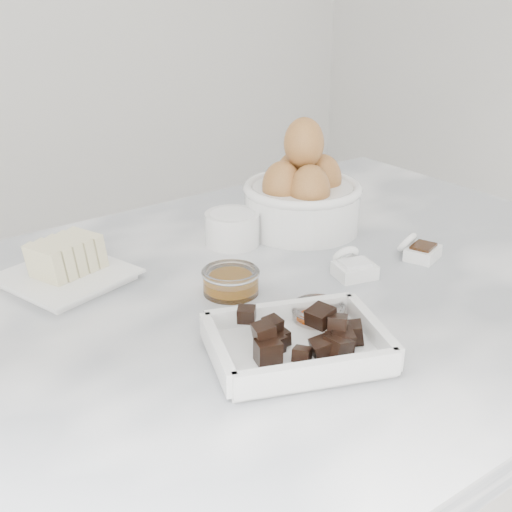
{
  "coord_description": "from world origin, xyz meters",
  "views": [
    {
      "loc": [
        -0.52,
        -0.67,
        1.36
      ],
      "look_at": [
        0.02,
        0.03,
        0.98
      ],
      "focal_mm": 50.0,
      "sensor_mm": 36.0,
      "label": 1
    }
  ],
  "objects_px": {
    "zest_bowl": "(318,315)",
    "vanilla_spoon": "(419,250)",
    "chocolate_dish": "(297,340)",
    "honey_bowl": "(231,281)",
    "sugar_ramekin": "(232,227)",
    "egg_bowl": "(302,194)",
    "salt_spoon": "(352,266)",
    "butter_plate": "(63,267)"
  },
  "relations": [
    {
      "from": "zest_bowl",
      "to": "vanilla_spoon",
      "type": "distance_m",
      "value": 0.27
    },
    {
      "from": "chocolate_dish",
      "to": "honey_bowl",
      "type": "relative_size",
      "value": 3.02
    },
    {
      "from": "chocolate_dish",
      "to": "sugar_ramekin",
      "type": "height_order",
      "value": "chocolate_dish"
    },
    {
      "from": "egg_bowl",
      "to": "honey_bowl",
      "type": "bearing_deg",
      "value": -152.06
    },
    {
      "from": "honey_bowl",
      "to": "salt_spoon",
      "type": "distance_m",
      "value": 0.18
    },
    {
      "from": "butter_plate",
      "to": "salt_spoon",
      "type": "height_order",
      "value": "butter_plate"
    },
    {
      "from": "honey_bowl",
      "to": "zest_bowl",
      "type": "relative_size",
      "value": 1.16
    },
    {
      "from": "zest_bowl",
      "to": "salt_spoon",
      "type": "relative_size",
      "value": 0.89
    },
    {
      "from": "vanilla_spoon",
      "to": "egg_bowl",
      "type": "bearing_deg",
      "value": 107.27
    },
    {
      "from": "chocolate_dish",
      "to": "salt_spoon",
      "type": "relative_size",
      "value": 3.11
    },
    {
      "from": "chocolate_dish",
      "to": "honey_bowl",
      "type": "bearing_deg",
      "value": 78.59
    },
    {
      "from": "vanilla_spoon",
      "to": "chocolate_dish",
      "type": "bearing_deg",
      "value": -162.28
    },
    {
      "from": "sugar_ramekin",
      "to": "zest_bowl",
      "type": "xyz_separation_m",
      "value": [
        -0.07,
        -0.28,
        -0.01
      ]
    },
    {
      "from": "zest_bowl",
      "to": "vanilla_spoon",
      "type": "bearing_deg",
      "value": 14.19
    },
    {
      "from": "egg_bowl",
      "to": "vanilla_spoon",
      "type": "bearing_deg",
      "value": -72.73
    },
    {
      "from": "chocolate_dish",
      "to": "sugar_ramekin",
      "type": "relative_size",
      "value": 2.79
    },
    {
      "from": "chocolate_dish",
      "to": "egg_bowl",
      "type": "distance_m",
      "value": 0.4
    },
    {
      "from": "sugar_ramekin",
      "to": "vanilla_spoon",
      "type": "xyz_separation_m",
      "value": [
        0.19,
        -0.21,
        -0.01
      ]
    },
    {
      "from": "sugar_ramekin",
      "to": "honey_bowl",
      "type": "relative_size",
      "value": 1.08
    },
    {
      "from": "honey_bowl",
      "to": "butter_plate",
      "type": "bearing_deg",
      "value": 135.16
    },
    {
      "from": "sugar_ramekin",
      "to": "butter_plate",
      "type": "bearing_deg",
      "value": 174.67
    },
    {
      "from": "honey_bowl",
      "to": "egg_bowl",
      "type": "bearing_deg",
      "value": 27.94
    },
    {
      "from": "salt_spoon",
      "to": "honey_bowl",
      "type": "bearing_deg",
      "value": 160.94
    },
    {
      "from": "vanilla_spoon",
      "to": "salt_spoon",
      "type": "xyz_separation_m",
      "value": [
        -0.12,
        0.02,
        0.0
      ]
    },
    {
      "from": "sugar_ramekin",
      "to": "egg_bowl",
      "type": "height_order",
      "value": "egg_bowl"
    },
    {
      "from": "butter_plate",
      "to": "sugar_ramekin",
      "type": "relative_size",
      "value": 2.21
    },
    {
      "from": "chocolate_dish",
      "to": "vanilla_spoon",
      "type": "bearing_deg",
      "value": 17.72
    },
    {
      "from": "sugar_ramekin",
      "to": "zest_bowl",
      "type": "bearing_deg",
      "value": -104.5
    },
    {
      "from": "butter_plate",
      "to": "zest_bowl",
      "type": "distance_m",
      "value": 0.36
    },
    {
      "from": "zest_bowl",
      "to": "honey_bowl",
      "type": "bearing_deg",
      "value": 102.08
    },
    {
      "from": "salt_spoon",
      "to": "chocolate_dish",
      "type": "bearing_deg",
      "value": -149.55
    },
    {
      "from": "egg_bowl",
      "to": "vanilla_spoon",
      "type": "distance_m",
      "value": 0.21
    },
    {
      "from": "honey_bowl",
      "to": "zest_bowl",
      "type": "bearing_deg",
      "value": -77.92
    },
    {
      "from": "egg_bowl",
      "to": "honey_bowl",
      "type": "relative_size",
      "value": 2.46
    },
    {
      "from": "salt_spoon",
      "to": "sugar_ramekin",
      "type": "bearing_deg",
      "value": 108.64
    },
    {
      "from": "egg_bowl",
      "to": "zest_bowl",
      "type": "height_order",
      "value": "egg_bowl"
    },
    {
      "from": "sugar_ramekin",
      "to": "salt_spoon",
      "type": "bearing_deg",
      "value": -71.36
    },
    {
      "from": "butter_plate",
      "to": "salt_spoon",
      "type": "bearing_deg",
      "value": -33.67
    },
    {
      "from": "butter_plate",
      "to": "vanilla_spoon",
      "type": "bearing_deg",
      "value": -27.62
    },
    {
      "from": "vanilla_spoon",
      "to": "zest_bowl",
      "type": "bearing_deg",
      "value": -165.81
    },
    {
      "from": "vanilla_spoon",
      "to": "sugar_ramekin",
      "type": "bearing_deg",
      "value": 131.43
    },
    {
      "from": "chocolate_dish",
      "to": "sugar_ramekin",
      "type": "distance_m",
      "value": 0.34
    }
  ]
}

